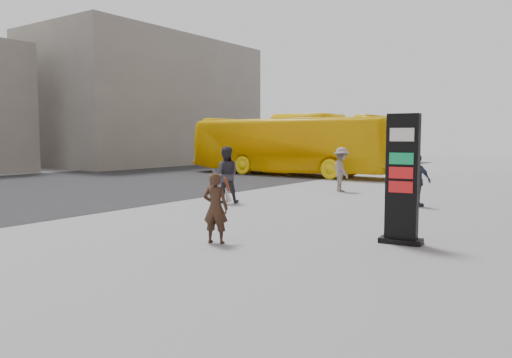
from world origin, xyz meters
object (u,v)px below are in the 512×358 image
Objects in this scene: bus at (290,145)px; pedestrian_b at (341,169)px; info_pylon at (402,179)px; pedestrian_a at (226,175)px; woman at (216,207)px; pedestrian_c at (417,180)px.

bus reaches higher than pedestrian_b.
pedestrian_a is at bearing 151.12° from info_pylon.
info_pylon is 1.82× the size of woman.
info_pylon reaches higher than pedestrian_a.
pedestrian_b is at bearing -144.41° from pedestrian_a.
woman is 0.89× the size of pedestrian_c.
info_pylon is 1.62× the size of pedestrian_c.
bus is 7.39× the size of pedestrian_c.
bus is at bearing -0.06° from pedestrian_b.
pedestrian_c is (3.91, -2.57, -0.06)m from pedestrian_b.
pedestrian_a is at bearing 47.15° from pedestrian_c.
info_pylon is at bearing 121.11° from pedestrian_a.
bus is (-8.45, 16.84, 0.97)m from woman.
info_pylon is 5.96m from pedestrian_c.
bus reaches higher than pedestrian_a.
woman is (-3.24, -2.27, -0.60)m from info_pylon.
pedestrian_c is (10.21, -8.83, -0.90)m from bus.
info_pylon is 1.43× the size of pedestrian_a.
woman is 10.80m from pedestrian_b.
info_pylon is 1.52× the size of pedestrian_b.
woman is at bearing -153.31° from bus.
woman is at bearing -151.89° from info_pylon.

